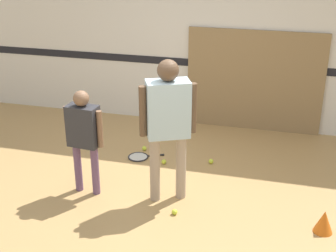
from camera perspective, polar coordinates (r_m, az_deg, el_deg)
name	(u,v)px	position (r m, az deg, el deg)	size (l,w,h in m)	color
ground_plane	(149,196)	(5.77, -2.38, -8.58)	(16.00, 16.00, 0.00)	tan
wall_back	(194,27)	(7.48, 3.17, 12.01)	(16.00, 0.07, 3.20)	silver
wall_panel	(254,81)	(7.49, 10.46, 5.40)	(2.12, 0.05, 1.60)	#93754C
person_instructor	(168,116)	(5.26, 0.00, 1.18)	(0.60, 0.44, 1.72)	tan
person_student_left	(84,131)	(5.58, -10.24, -0.64)	(0.50, 0.24, 1.32)	#6B4C70
racket_spare_on_floor	(140,157)	(6.69, -3.48, -3.76)	(0.54, 0.39, 0.03)	#28282D
tennis_ball_near_instructor	(175,212)	(5.42, 0.80, -10.43)	(0.07, 0.07, 0.07)	#CCE038
tennis_ball_by_spare_racket	(144,148)	(6.88, -2.90, -2.74)	(0.07, 0.07, 0.07)	#CCE038
tennis_ball_stray_left	(164,162)	(6.49, -0.50, -4.38)	(0.07, 0.07, 0.07)	#CCE038
tennis_ball_stray_right	(211,161)	(6.53, 5.27, -4.32)	(0.07, 0.07, 0.07)	#CCE038
training_cone	(324,222)	(5.36, 18.47, -10.99)	(0.21, 0.21, 0.26)	orange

